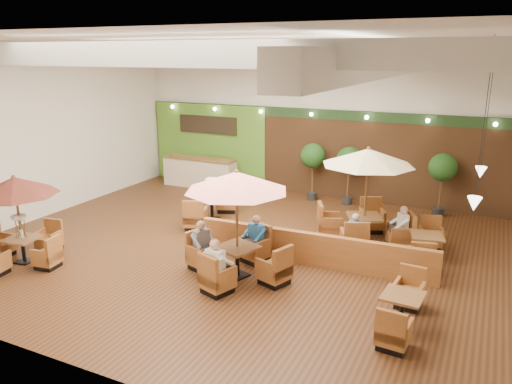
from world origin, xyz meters
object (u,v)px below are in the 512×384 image
Objects in this scene: table_1 at (237,205)px; table_0 at (17,203)px; diner_4 at (401,223)px; table_2 at (367,179)px; table_5 at (426,248)px; diner_1 at (255,234)px; topiary_1 at (349,162)px; diner_2 at (202,240)px; table_3 at (212,205)px; service_counter at (200,172)px; booth_divider at (312,249)px; topiary_0 at (313,158)px; diner_3 at (355,229)px; diner_0 at (217,261)px; topiary_2 at (443,170)px; table_4 at (402,311)px.

table_0 is at bearing -144.17° from table_1.
diner_4 is (8.50, 5.12, -0.83)m from table_0.
table_2 is 2.39m from table_5.
table_1 reaches higher than diner_1.
topiary_1 is at bearing 102.61° from table_1.
diner_4 is at bearing 130.62° from table_5.
diner_2 is (-4.90, -2.95, 0.42)m from table_5.
service_counter is at bearing 105.16° from table_3.
table_0 reaches higher than booth_divider.
diner_4 is (3.18, 2.53, -0.01)m from diner_1.
topiary_0 is 2.77× the size of diner_4.
table_1 reaches higher than topiary_0.
table_0 is 9.08m from table_2.
diner_2 reaches higher than diner_4.
booth_divider is 2.78m from diner_4.
diner_0 is at bearing -140.98° from diner_3.
topiary_0 is 2.66× the size of diner_2.
topiary_1 is (6.06, 8.55, -0.04)m from table_0.
service_counter is 8.17m from table_2.
topiary_2 is (9.04, 0.20, 0.97)m from service_counter.
table_0 is 9.40m from table_4.
table_0 is at bearing -90.63° from service_counter.
booth_divider is at bearing -162.16° from table_5.
diner_3 is (0.78, 1.10, 0.30)m from booth_divider.
table_4 is 4.21m from diner_4.
table_3 is at bearing 151.26° from diner_3.
topiary_0 reaches higher than diner_0.
diner_4 is (3.75, -3.42, -0.81)m from topiary_0.
topiary_0 is (-0.57, 6.91, -0.25)m from table_1.
service_counter is 9.09m from topiary_2.
diner_4 is (4.14, 3.49, -0.01)m from diner_2.
diner_2 reaches higher than booth_divider.
diner_2 is at bearing -103.88° from topiary_1.
booth_divider is at bearing 146.43° from diner_2.
diner_0 is (-3.82, -7.88, -0.78)m from topiary_2.
table_1 is 7.90m from topiary_2.
diner_4 reaches higher than diner_3.
topiary_0 is at bearing 125.34° from table_4.
topiary_2 is 2.78× the size of diner_4.
table_3 is at bearing 133.24° from diner_0.
topiary_2 is at bearing 64.18° from booth_divider.
diner_1 is (-2.18, -2.53, -1.11)m from table_2.
diner_1 reaches higher than diner_4.
table_0 is 4.72m from diner_2.
booth_divider is at bearing -83.34° from topiary_1.
service_counter is 0.49× the size of booth_divider.
table_5 is 2.95× the size of diner_0.
service_counter is at bearing 132.05° from table_2.
table_2 is 3.84× the size of diner_4.
table_1 is at bearing -156.93° from table_5.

